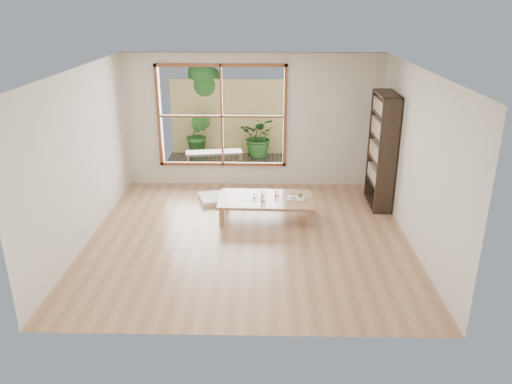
% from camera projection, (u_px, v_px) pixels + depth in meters
% --- Properties ---
extents(ground, '(5.00, 5.00, 0.00)m').
position_uv_depth(ground, '(249.00, 237.00, 7.92)').
color(ground, tan).
rests_on(ground, ground).
extents(low_table, '(1.62, 0.94, 0.35)m').
position_uv_depth(low_table, '(266.00, 200.00, 8.52)').
color(low_table, tan).
rests_on(low_table, ground).
extents(floor_cushion, '(0.74, 0.74, 0.09)m').
position_uv_depth(floor_cushion, '(216.00, 198.00, 9.33)').
color(floor_cushion, white).
rests_on(floor_cushion, ground).
extents(bookshelf, '(0.33, 0.92, 2.04)m').
position_uv_depth(bookshelf, '(382.00, 151.00, 8.80)').
color(bookshelf, '#32261C').
rests_on(bookshelf, ground).
extents(glass_tall, '(0.08, 0.08, 0.15)m').
position_uv_depth(glass_tall, '(263.00, 197.00, 8.36)').
color(glass_tall, silver).
rests_on(glass_tall, low_table).
extents(glass_mid, '(0.07, 0.07, 0.11)m').
position_uv_depth(glass_mid, '(277.00, 193.00, 8.59)').
color(glass_mid, silver).
rests_on(glass_mid, low_table).
extents(glass_short, '(0.07, 0.07, 0.09)m').
position_uv_depth(glass_short, '(263.00, 193.00, 8.61)').
color(glass_short, silver).
rests_on(glass_short, low_table).
extents(glass_small, '(0.06, 0.06, 0.08)m').
position_uv_depth(glass_small, '(255.00, 196.00, 8.52)').
color(glass_small, silver).
rests_on(glass_small, low_table).
extents(food_tray, '(0.34, 0.27, 0.09)m').
position_uv_depth(food_tray, '(297.00, 197.00, 8.48)').
color(food_tray, white).
rests_on(food_tray, low_table).
extents(deck, '(2.80, 2.00, 0.05)m').
position_uv_depth(deck, '(228.00, 166.00, 11.25)').
color(deck, '#39322A').
rests_on(deck, ground).
extents(garden_bench, '(1.26, 0.54, 0.39)m').
position_uv_depth(garden_bench, '(214.00, 154.00, 10.92)').
color(garden_bench, '#32261C').
rests_on(garden_bench, deck).
extents(bamboo_fence, '(2.80, 0.06, 1.80)m').
position_uv_depth(bamboo_fence, '(230.00, 117.00, 11.86)').
color(bamboo_fence, tan).
rests_on(bamboo_fence, ground).
extents(shrub_right, '(1.00, 0.91, 0.97)m').
position_uv_depth(shrub_right, '(260.00, 136.00, 11.73)').
color(shrub_right, '#24561F').
rests_on(shrub_right, deck).
extents(shrub_left, '(0.65, 0.56, 1.06)m').
position_uv_depth(shrub_left, '(199.00, 134.00, 11.71)').
color(shrub_left, '#24561F').
rests_on(shrub_left, deck).
extents(garden_tree, '(1.04, 0.85, 2.22)m').
position_uv_depth(garden_tree, '(202.00, 84.00, 11.89)').
color(garden_tree, '#4C3D2D').
rests_on(garden_tree, ground).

